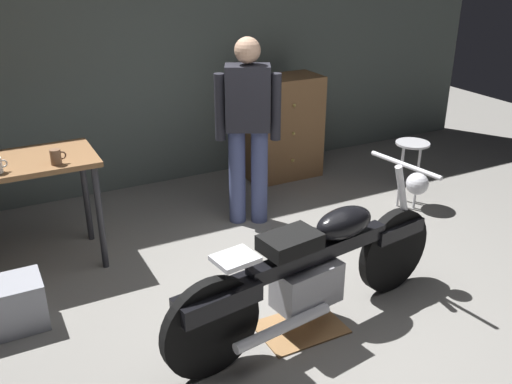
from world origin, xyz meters
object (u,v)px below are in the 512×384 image
motorcycle (316,267)px  person_standing (248,125)px  shop_stool (411,156)px  mug_brown_stoneware (56,157)px  storage_bin (10,305)px  wooden_dresser (283,128)px

motorcycle → person_standing: bearing=70.6°
shop_stool → mug_brown_stoneware: 3.22m
motorcycle → mug_brown_stoneware: bearing=124.1°
person_standing → storage_bin: (-2.12, -0.70, -0.76)m
wooden_dresser → person_standing: bearing=-134.9°
wooden_dresser → storage_bin: (-2.95, -1.54, -0.38)m
shop_stool → storage_bin: shop_stool is taller
shop_stool → storage_bin: bearing=-175.2°
storage_bin → mug_brown_stoneware: (0.49, 0.53, 0.79)m
person_standing → mug_brown_stoneware: (-1.63, -0.17, 0.03)m
storage_bin → mug_brown_stoneware: mug_brown_stoneware is taller
shop_stool → mug_brown_stoneware: size_ratio=5.62×
wooden_dresser → mug_brown_stoneware: (-2.46, -1.00, 0.41)m
motorcycle → storage_bin: 2.03m
motorcycle → person_standing: person_standing is taller
motorcycle → shop_stool: 2.23m
mug_brown_stoneware → person_standing: bearing=5.8°
person_standing → mug_brown_stoneware: person_standing is taller
motorcycle → wooden_dresser: bearing=56.6°
motorcycle → wooden_dresser: wooden_dresser is taller
person_standing → shop_stool: 1.65m
person_standing → storage_bin: person_standing is taller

